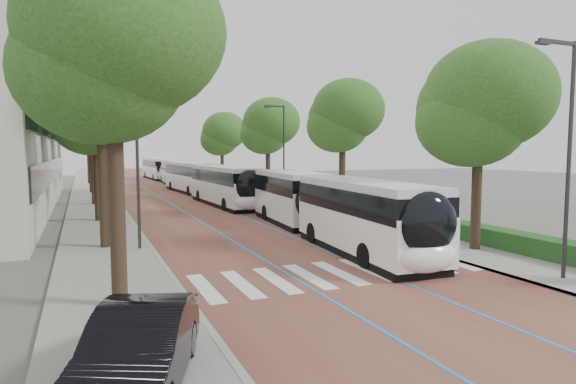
{
  "coord_description": "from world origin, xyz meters",
  "views": [
    {
      "loc": [
        -8.37,
        -14.22,
        4.53
      ],
      "look_at": [
        1.21,
        8.12,
        2.4
      ],
      "focal_mm": 30.0,
      "sensor_mm": 36.0,
      "label": 1
    }
  ],
  "objects": [
    {
      "name": "ground",
      "position": [
        0.0,
        0.0,
        0.0
      ],
      "size": [
        160.0,
        160.0,
        0.0
      ],
      "primitive_type": "plane",
      "color": "#51544C",
      "rests_on": "ground"
    },
    {
      "name": "road",
      "position": [
        0.0,
        40.0,
        0.01
      ],
      "size": [
        11.0,
        140.0,
        0.02
      ],
      "primitive_type": "cube",
      "color": "brown",
      "rests_on": "ground"
    },
    {
      "name": "sidewalk_left",
      "position": [
        -7.5,
        40.0,
        0.06
      ],
      "size": [
        4.0,
        140.0,
        0.12
      ],
      "primitive_type": "cube",
      "color": "gray",
      "rests_on": "ground"
    },
    {
      "name": "sidewalk_right",
      "position": [
        7.5,
        40.0,
        0.06
      ],
      "size": [
        4.0,
        140.0,
        0.12
      ],
      "primitive_type": "cube",
      "color": "gray",
      "rests_on": "ground"
    },
    {
      "name": "kerb_left",
      "position": [
        -5.6,
        40.0,
        0.06
      ],
      "size": [
        0.2,
        140.0,
        0.14
      ],
      "primitive_type": "cube",
      "color": "gray",
      "rests_on": "ground"
    },
    {
      "name": "kerb_right",
      "position": [
        5.6,
        40.0,
        0.06
      ],
      "size": [
        0.2,
        140.0,
        0.14
      ],
      "primitive_type": "cube",
      "color": "gray",
      "rests_on": "ground"
    },
    {
      "name": "zebra_crossing",
      "position": [
        0.2,
        1.0,
        0.03
      ],
      "size": [
        10.55,
        3.6,
        0.01
      ],
      "color": "silver",
      "rests_on": "ground"
    },
    {
      "name": "lane_line_left",
      "position": [
        -1.6,
        40.0,
        0.02
      ],
      "size": [
        0.12,
        126.0,
        0.01
      ],
      "primitive_type": "cube",
      "color": "#257ABA",
      "rests_on": "road"
    },
    {
      "name": "lane_line_right",
      "position": [
        1.6,
        40.0,
        0.02
      ],
      "size": [
        0.12,
        126.0,
        0.01
      ],
      "primitive_type": "cube",
      "color": "#257ABA",
      "rests_on": "road"
    },
    {
      "name": "hedge",
      "position": [
        9.1,
        0.0,
        0.52
      ],
      "size": [
        1.2,
        14.0,
        0.8
      ],
      "primitive_type": "cube",
      "color": "#143C16",
      "rests_on": "sidewalk_right"
    },
    {
      "name": "streetlight_near",
      "position": [
        6.62,
        -3.0,
        4.82
      ],
      "size": [
        1.82,
        0.2,
        8.0
      ],
      "color": "#2B2B2D",
      "rests_on": "sidewalk_right"
    },
    {
      "name": "streetlight_far",
      "position": [
        6.62,
        22.0,
        4.82
      ],
      "size": [
        1.82,
        0.2,
        8.0
      ],
      "color": "#2B2B2D",
      "rests_on": "sidewalk_right"
    },
    {
      "name": "lamp_post_left",
      "position": [
        -6.1,
        8.0,
        4.12
      ],
      "size": [
        0.14,
        0.14,
        8.0
      ],
      "primitive_type": "cylinder",
      "color": "#2B2B2D",
      "rests_on": "sidewalk_left"
    },
    {
      "name": "trees_left",
      "position": [
        -7.5,
        25.22,
        7.01
      ],
      "size": [
        5.79,
        60.62,
        9.72
      ],
      "color": "black",
      "rests_on": "ground"
    },
    {
      "name": "trees_right",
      "position": [
        7.7,
        22.26,
        6.38
      ],
      "size": [
        5.6,
        47.55,
        8.82
      ],
      "color": "black",
      "rests_on": "ground"
    },
    {
      "name": "lead_bus",
      "position": [
        3.06,
        7.25,
        1.63
      ],
      "size": [
        3.8,
        18.53,
        3.2
      ],
      "rotation": [
        0.0,
        0.0,
        -0.07
      ],
      "color": "black",
      "rests_on": "ground"
    },
    {
      "name": "bus_queued_0",
      "position": [
        2.34,
        23.41,
        1.62
      ],
      "size": [
        2.99,
        12.48,
        3.2
      ],
      "rotation": [
        0.0,
        0.0,
        0.04
      ],
      "color": "white",
      "rests_on": "ground"
    },
    {
      "name": "bus_queued_1",
      "position": [
        2.26,
        36.51,
        1.62
      ],
      "size": [
        3.34,
        12.54,
        3.2
      ],
      "rotation": [
        0.0,
        0.0,
        0.07
      ],
      "color": "white",
      "rests_on": "ground"
    },
    {
      "name": "bus_queued_2",
      "position": [
        2.74,
        49.49,
        1.62
      ],
      "size": [
        3.04,
        12.49,
        3.2
      ],
      "rotation": [
        0.0,
        0.0,
        -0.04
      ],
      "color": "white",
      "rests_on": "ground"
    },
    {
      "name": "bus_queued_3",
      "position": [
        2.43,
        62.43,
        1.62
      ],
      "size": [
        3.01,
        12.49,
        3.2
      ],
      "rotation": [
        0.0,
        0.0,
        0.04
      ],
      "color": "white",
      "rests_on": "ground"
    },
    {
      "name": "parked_car",
      "position": [
        -7.52,
        -5.31,
        0.89
      ],
      "size": [
        3.09,
        4.93,
        1.53
      ],
      "primitive_type": "imported",
      "rotation": [
        0.0,
        0.0,
        -0.34
      ],
      "color": "black",
      "rests_on": "sidewalk_left"
    }
  ]
}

